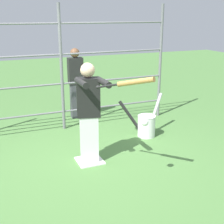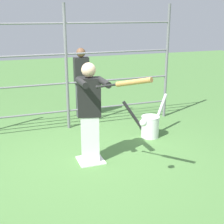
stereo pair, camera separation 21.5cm
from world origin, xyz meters
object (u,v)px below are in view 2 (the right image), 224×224
(bystander_behind_fence, at_px, (82,82))
(softball_in_flight, at_px, (143,123))
(batter, at_px, (90,110))
(baseball_bat_swinging, at_px, (129,83))
(bat_bucket, at_px, (150,125))

(bystander_behind_fence, bearing_deg, softball_in_flight, 90.10)
(batter, height_order, baseball_bat_swinging, batter)
(batter, height_order, softball_in_flight, batter)
(softball_in_flight, bearing_deg, bat_bucket, -120.01)
(batter, xyz_separation_m, softball_in_flight, (-0.46, 0.91, 0.05))
(batter, bearing_deg, bystander_behind_fence, -101.50)
(baseball_bat_swinging, height_order, softball_in_flight, baseball_bat_swinging)
(batter, relative_size, bat_bucket, 1.55)
(batter, relative_size, baseball_bat_swinging, 2.01)
(batter, distance_m, softball_in_flight, 1.02)
(bat_bucket, bearing_deg, bystander_behind_fence, -60.81)
(batter, bearing_deg, baseball_bat_swinging, 107.50)
(baseball_bat_swinging, distance_m, softball_in_flight, 0.57)
(baseball_bat_swinging, relative_size, bystander_behind_fence, 0.51)
(softball_in_flight, xyz_separation_m, bat_bucket, (-0.89, -1.54, -0.67))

